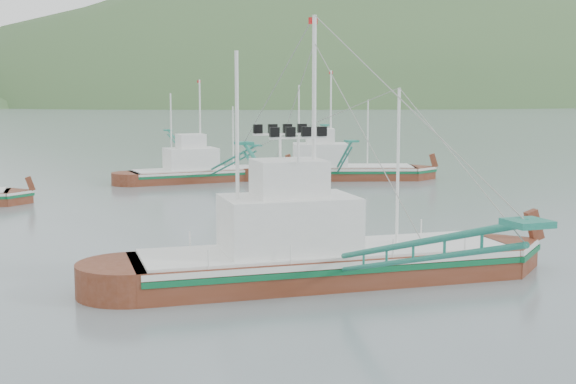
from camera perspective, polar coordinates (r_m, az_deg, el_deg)
name	(u,v)px	position (r m, az deg, el deg)	size (l,w,h in m)	color
ground	(334,279)	(36.29, 3.27, -6.17)	(1200.00, 1200.00, 0.00)	slate
main_boat	(320,242)	(35.40, 2.27, -3.54)	(17.29, 30.87, 12.50)	#5C2513
bg_boat_far	(203,166)	(73.90, -6.05, 1.83)	(13.87, 24.68, 10.00)	#5C2513
bg_boat_right	(334,157)	(75.18, 3.32, 2.51)	(15.37, 26.17, 10.91)	#5C2513
headland_right	(412,101)	(527.62, 8.80, 6.41)	(684.00, 432.00, 306.00)	#395A2E
ridge_distant	(60,100)	(594.07, -15.89, 6.31)	(960.00, 400.00, 240.00)	slate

